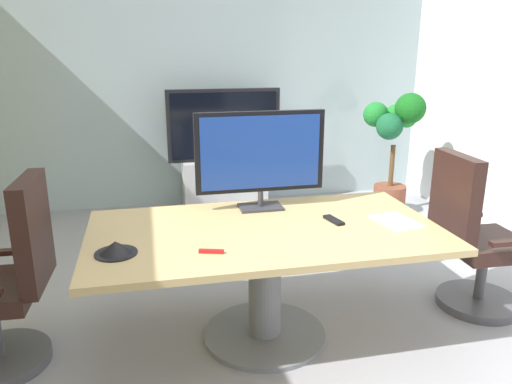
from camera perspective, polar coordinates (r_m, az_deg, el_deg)
The scene contains 12 objects.
ground_plane at distance 3.14m, azimuth 1.15°, elevation -17.64°, with size 7.13×7.13×0.00m, color #99999E.
wall_back_glass_partition at distance 5.63m, azimuth -6.32°, elevation 12.80°, with size 5.21×0.10×2.80m, color #9EB2B7.
conference_table at distance 3.01m, azimuth 1.04°, elevation -7.38°, with size 2.05×1.10×0.72m.
office_chair_left at distance 3.12m, azimuth -26.48°, elevation -10.04°, with size 0.60×0.58×1.09m.
office_chair_right at distance 3.68m, azimuth 23.45°, elevation -5.65°, with size 0.60×0.58×1.09m.
tv_monitor at distance 3.21m, azimuth 0.50°, elevation 4.28°, with size 0.84×0.18×0.64m.
wall_display_unit at distance 5.45m, azimuth -3.60°, elevation 2.56°, with size 1.20×0.36×1.31m.
potted_plant at distance 5.41m, azimuth 15.46°, elevation 5.79°, with size 0.54×0.59×1.29m.
conference_phone at distance 2.69m, azimuth -15.70°, elevation -6.20°, with size 0.22×0.22×0.07m.
remote_control at distance 3.09m, azimuth 8.84°, elevation -3.18°, with size 0.05×0.17×0.02m, color black.
whiteboard_marker at distance 2.62m, azimuth -5.12°, elevation -6.75°, with size 0.13×0.02×0.02m, color red.
paper_notepad at distance 3.16m, azimuth 15.67°, elevation -3.24°, with size 0.21×0.30×0.01m, color white.
Camera 1 is at (-0.62, -2.52, 1.77)m, focal length 35.11 mm.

